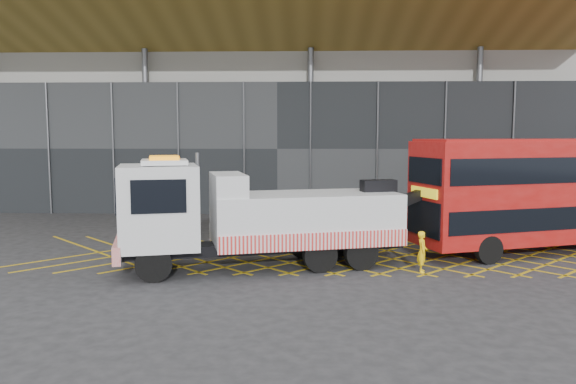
{
  "coord_description": "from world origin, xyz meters",
  "views": [
    {
      "loc": [
        3.86,
        -22.59,
        4.91
      ],
      "look_at": [
        3.0,
        1.5,
        2.4
      ],
      "focal_mm": 35.0,
      "sensor_mm": 36.0,
      "label": 1
    }
  ],
  "objects_px": {
    "bus_towed": "(548,190)",
    "bus_second": "(553,186)",
    "recovery_truck": "(252,216)",
    "worker": "(422,252)"
  },
  "relations": [
    {
      "from": "bus_towed",
      "to": "bus_second",
      "type": "relative_size",
      "value": 1.23
    },
    {
      "from": "bus_towed",
      "to": "bus_second",
      "type": "bearing_deg",
      "value": 46.48
    },
    {
      "from": "bus_second",
      "to": "recovery_truck",
      "type": "bearing_deg",
      "value": -142.18
    },
    {
      "from": "recovery_truck",
      "to": "bus_second",
      "type": "distance_m",
      "value": 18.08
    },
    {
      "from": "recovery_truck",
      "to": "worker",
      "type": "bearing_deg",
      "value": -18.72
    },
    {
      "from": "recovery_truck",
      "to": "bus_second",
      "type": "height_order",
      "value": "recovery_truck"
    },
    {
      "from": "recovery_truck",
      "to": "bus_towed",
      "type": "height_order",
      "value": "bus_towed"
    },
    {
      "from": "bus_second",
      "to": "worker",
      "type": "relative_size",
      "value": 6.52
    },
    {
      "from": "recovery_truck",
      "to": "bus_second",
      "type": "bearing_deg",
      "value": 18.35
    },
    {
      "from": "worker",
      "to": "bus_second",
      "type": "bearing_deg",
      "value": -35.0
    }
  ]
}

